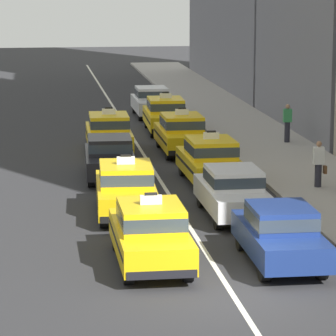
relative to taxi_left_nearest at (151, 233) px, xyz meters
name	(u,v)px	position (x,y,z in m)	size (l,w,h in m)	color
ground_plane	(232,294)	(1.64, -2.59, -0.88)	(160.00, 160.00, 0.00)	#2B2B2D
lane_stripe_left_right	(140,149)	(1.64, 17.41, -0.87)	(0.14, 80.00, 0.01)	silver
sidewalk_curb	(296,166)	(7.24, 12.41, -0.80)	(4.00, 90.00, 0.15)	#9E9993
taxi_left_nearest	(151,233)	(0.00, 0.00, 0.00)	(1.83, 4.56, 1.96)	black
taxi_left_second	(126,188)	(-0.11, 5.50, 0.00)	(2.03, 4.64, 1.96)	black
sedan_left_third	(110,156)	(-0.17, 11.23, -0.03)	(1.94, 4.37, 1.58)	black
taxi_left_fourth	(109,132)	(0.23, 16.61, 0.00)	(1.92, 4.60, 1.96)	black
sedan_right_nearest	(280,233)	(3.35, -0.35, -0.03)	(1.81, 4.32, 1.58)	black
sedan_right_second	(233,191)	(3.15, 4.80, -0.03)	(1.78, 4.31, 1.58)	black
taxi_right_third	(211,160)	(3.35, 9.83, 0.00)	(1.88, 4.58, 1.96)	black
taxi_right_fourth	(182,133)	(3.25, 16.08, 0.00)	(1.84, 4.57, 1.96)	black
taxi_right_fifth	(165,114)	(3.32, 21.67, 0.00)	(1.95, 4.61, 1.96)	black
sedan_right_sixth	(151,101)	(3.30, 27.01, -0.03)	(1.77, 4.30, 1.58)	black
pedestrian_near_crosswalk	(319,164)	(6.87, 8.15, 0.08)	(0.47, 0.24, 1.62)	#23232D
pedestrian_mid_block	(287,123)	(8.14, 17.38, 0.12)	(0.36, 0.24, 1.68)	#23232D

